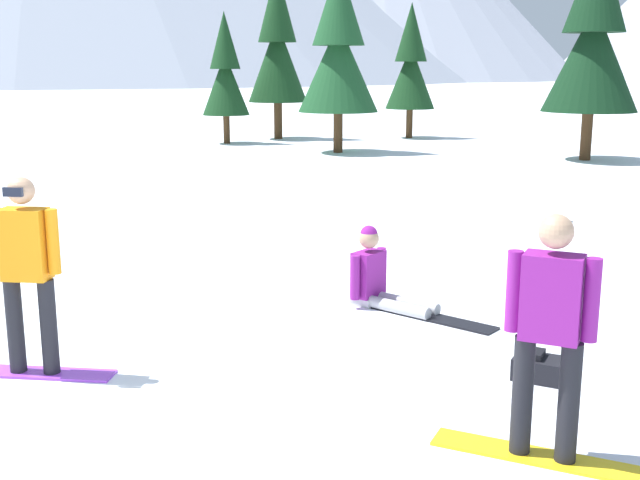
{
  "coord_description": "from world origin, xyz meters",
  "views": [
    {
      "loc": [
        2.51,
        -4.57,
        2.77
      ],
      "look_at": [
        1.32,
        3.39,
        1.0
      ],
      "focal_mm": 44.66,
      "sensor_mm": 36.0,
      "label": 1
    }
  ],
  "objects_px": {
    "snowboarder_midground": "(27,271)",
    "pine_tree_tall": "(338,50)",
    "pine_tree_leaning": "(411,65)",
    "pine_tree_young": "(225,72)",
    "snowboarder_foreground": "(550,333)",
    "backpack_black": "(538,367)",
    "snowboarder_background": "(381,280)",
    "pine_tree_slender": "(593,38)",
    "pine_tree_broad": "(277,46)"
  },
  "relations": [
    {
      "from": "snowboarder_background",
      "to": "pine_tree_broad",
      "type": "height_order",
      "value": "pine_tree_broad"
    },
    {
      "from": "snowboarder_midground",
      "to": "backpack_black",
      "type": "bearing_deg",
      "value": 7.08
    },
    {
      "from": "pine_tree_broad",
      "to": "snowboarder_foreground",
      "type": "bearing_deg",
      "value": -74.36
    },
    {
      "from": "backpack_black",
      "to": "pine_tree_leaning",
      "type": "height_order",
      "value": "pine_tree_leaning"
    },
    {
      "from": "snowboarder_background",
      "to": "pine_tree_leaning",
      "type": "relative_size",
      "value": 0.33
    },
    {
      "from": "snowboarder_midground",
      "to": "pine_tree_young",
      "type": "distance_m",
      "value": 22.29
    },
    {
      "from": "snowboarder_midground",
      "to": "pine_tree_young",
      "type": "bearing_deg",
      "value": 100.54
    },
    {
      "from": "pine_tree_leaning",
      "to": "pine_tree_broad",
      "type": "bearing_deg",
      "value": -167.14
    },
    {
      "from": "snowboarder_midground",
      "to": "pine_tree_tall",
      "type": "distance_m",
      "value": 19.5
    },
    {
      "from": "snowboarder_foreground",
      "to": "pine_tree_young",
      "type": "height_order",
      "value": "pine_tree_young"
    },
    {
      "from": "snowboarder_background",
      "to": "pine_tree_slender",
      "type": "distance_m",
      "value": 16.86
    },
    {
      "from": "snowboarder_midground",
      "to": "pine_tree_leaning",
      "type": "height_order",
      "value": "pine_tree_leaning"
    },
    {
      "from": "snowboarder_midground",
      "to": "pine_tree_slender",
      "type": "xyz_separation_m",
      "value": [
        7.94,
        18.36,
        2.58
      ]
    },
    {
      "from": "snowboarder_foreground",
      "to": "pine_tree_broad",
      "type": "relative_size",
      "value": 0.28
    },
    {
      "from": "pine_tree_broad",
      "to": "pine_tree_tall",
      "type": "bearing_deg",
      "value": -57.75
    },
    {
      "from": "snowboarder_foreground",
      "to": "pine_tree_slender",
      "type": "relative_size",
      "value": 0.27
    },
    {
      "from": "pine_tree_leaning",
      "to": "pine_tree_young",
      "type": "distance_m",
      "value": 7.27
    },
    {
      "from": "pine_tree_young",
      "to": "pine_tree_leaning",
      "type": "bearing_deg",
      "value": 26.87
    },
    {
      "from": "snowboarder_foreground",
      "to": "snowboarder_midground",
      "type": "relative_size",
      "value": 0.98
    },
    {
      "from": "snowboarder_background",
      "to": "pine_tree_young",
      "type": "xyz_separation_m",
      "value": [
        -7.04,
        19.29,
        2.22
      ]
    },
    {
      "from": "pine_tree_tall",
      "to": "pine_tree_slender",
      "type": "bearing_deg",
      "value": -7.56
    },
    {
      "from": "snowboarder_midground",
      "to": "pine_tree_tall",
      "type": "bearing_deg",
      "value": 89.02
    },
    {
      "from": "backpack_black",
      "to": "pine_tree_leaning",
      "type": "relative_size",
      "value": 0.11
    },
    {
      "from": "snowboarder_midground",
      "to": "snowboarder_foreground",
      "type": "bearing_deg",
      "value": -12.4
    },
    {
      "from": "snowboarder_midground",
      "to": "snowboarder_background",
      "type": "height_order",
      "value": "snowboarder_midground"
    },
    {
      "from": "snowboarder_foreground",
      "to": "backpack_black",
      "type": "height_order",
      "value": "snowboarder_foreground"
    },
    {
      "from": "snowboarder_foreground",
      "to": "pine_tree_tall",
      "type": "distance_m",
      "value": 20.86
    },
    {
      "from": "snowboarder_midground",
      "to": "pine_tree_slender",
      "type": "height_order",
      "value": "pine_tree_slender"
    },
    {
      "from": "pine_tree_tall",
      "to": "pine_tree_slender",
      "type": "relative_size",
      "value": 0.92
    },
    {
      "from": "pine_tree_slender",
      "to": "pine_tree_broad",
      "type": "xyz_separation_m",
      "value": [
        -10.53,
        5.64,
        -0.07
      ]
    },
    {
      "from": "pine_tree_leaning",
      "to": "snowboarder_background",
      "type": "bearing_deg",
      "value": -88.57
    },
    {
      "from": "snowboarder_background",
      "to": "pine_tree_young",
      "type": "height_order",
      "value": "pine_tree_young"
    },
    {
      "from": "snowboarder_foreground",
      "to": "snowboarder_midground",
      "type": "bearing_deg",
      "value": 167.6
    },
    {
      "from": "snowboarder_midground",
      "to": "pine_tree_tall",
      "type": "relative_size",
      "value": 0.31
    },
    {
      "from": "snowboarder_background",
      "to": "backpack_black",
      "type": "height_order",
      "value": "snowboarder_background"
    },
    {
      "from": "backpack_black",
      "to": "pine_tree_tall",
      "type": "bearing_deg",
      "value": 102.64
    },
    {
      "from": "pine_tree_leaning",
      "to": "backpack_black",
      "type": "bearing_deg",
      "value": -85.03
    },
    {
      "from": "backpack_black",
      "to": "pine_tree_tall",
      "type": "height_order",
      "value": "pine_tree_tall"
    },
    {
      "from": "pine_tree_tall",
      "to": "pine_tree_leaning",
      "type": "bearing_deg",
      "value": 70.2
    },
    {
      "from": "snowboarder_midground",
      "to": "pine_tree_broad",
      "type": "bearing_deg",
      "value": 96.16
    },
    {
      "from": "snowboarder_foreground",
      "to": "pine_tree_young",
      "type": "relative_size",
      "value": 0.38
    },
    {
      "from": "pine_tree_leaning",
      "to": "pine_tree_broad",
      "type": "xyz_separation_m",
      "value": [
        -5.0,
        -1.14,
        0.68
      ]
    },
    {
      "from": "pine_tree_leaning",
      "to": "pine_tree_young",
      "type": "height_order",
      "value": "pine_tree_leaning"
    },
    {
      "from": "backpack_black",
      "to": "pine_tree_leaning",
      "type": "bearing_deg",
      "value": 94.97
    },
    {
      "from": "snowboarder_foreground",
      "to": "pine_tree_leaning",
      "type": "distance_m",
      "value": 26.25
    },
    {
      "from": "backpack_black",
      "to": "pine_tree_broad",
      "type": "xyz_separation_m",
      "value": [
        -7.14,
        23.44,
        3.37
      ]
    },
    {
      "from": "snowboarder_background",
      "to": "backpack_black",
      "type": "xyz_separation_m",
      "value": [
        1.57,
        -2.0,
        -0.21
      ]
    },
    {
      "from": "snowboarder_foreground",
      "to": "pine_tree_leaning",
      "type": "height_order",
      "value": "pine_tree_leaning"
    },
    {
      "from": "snowboarder_midground",
      "to": "pine_tree_broad",
      "type": "relative_size",
      "value": 0.28
    },
    {
      "from": "snowboarder_midground",
      "to": "snowboarder_background",
      "type": "distance_m",
      "value": 3.98
    }
  ]
}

